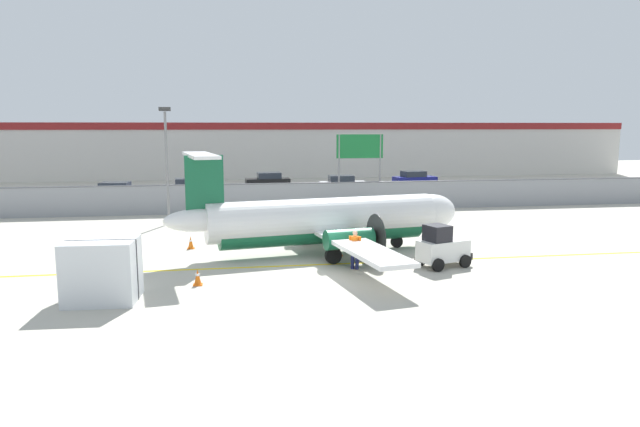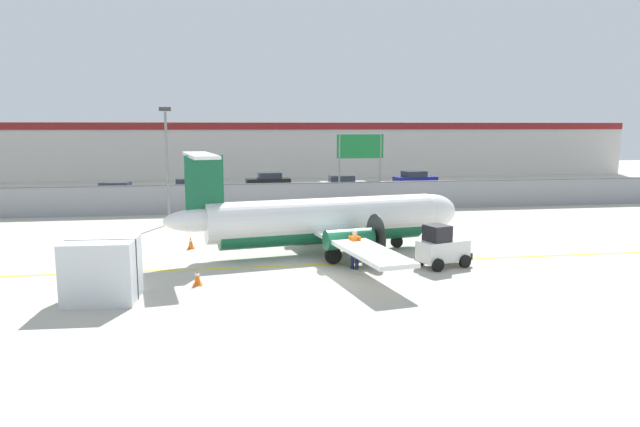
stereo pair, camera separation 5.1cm
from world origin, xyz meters
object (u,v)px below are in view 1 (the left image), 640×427
ground_crew_worker (355,248)px  parked_car_1 (190,188)px  parked_car_3 (342,184)px  traffic_cone_near_left (339,249)px  highway_sign (360,152)px  parked_car_2 (268,181)px  parked_car_0 (117,192)px  cargo_container (102,271)px  baggage_tug (442,248)px  apron_light_pole (167,156)px  parked_car_4 (414,179)px  traffic_cone_far_left (198,277)px  commuter_airplane (328,220)px  traffic_cone_near_right (191,243)px

ground_crew_worker → parked_car_1: bearing=-133.5°
parked_car_3 → traffic_cone_near_left: bearing=-100.6°
highway_sign → parked_car_1: bearing=151.2°
parked_car_2 → highway_sign: 14.18m
ground_crew_worker → parked_car_2: same height
parked_car_0 → highway_sign: (18.74, -4.79, 3.24)m
ground_crew_worker → cargo_container: size_ratio=0.68×
baggage_tug → apron_light_pole: (-12.97, 13.21, 3.45)m
ground_crew_worker → parked_car_3: size_ratio=0.40×
traffic_cone_near_left → apron_light_pole: apron_light_pole is taller
cargo_container → parked_car_4: cargo_container is taller
traffic_cone_far_left → parked_car_3: (11.42, 28.43, 0.58)m
parked_car_2 → parked_car_3: 7.76m
commuter_airplane → traffic_cone_far_left: size_ratio=25.05×
commuter_airplane → cargo_container: size_ratio=6.43×
baggage_tug → parked_car_2: (-5.48, 31.45, 0.04)m
cargo_container → highway_sign: 26.37m
baggage_tug → traffic_cone_near_left: (-4.08, 2.84, -0.54)m
parked_car_1 → cargo_container: bearing=-98.5°
highway_sign → parked_car_0: bearing=165.7°
parked_car_0 → parked_car_4: (27.10, 7.13, 0.00)m
parked_car_3 → parked_car_2: bearing=147.1°
parked_car_1 → traffic_cone_far_left: bearing=-92.1°
traffic_cone_far_left → apron_light_pole: 15.27m
highway_sign → baggage_tug: bearing=-92.0°
cargo_container → parked_car_1: bearing=90.6°
traffic_cone_near_left → traffic_cone_far_left: (-6.38, -4.16, 0.00)m
traffic_cone_near_right → ground_crew_worker: bearing=-36.4°
traffic_cone_far_left → traffic_cone_near_right: bearing=95.7°
traffic_cone_near_left → apron_light_pole: bearing=130.6°
highway_sign → apron_light_pole: bearing=-156.7°
parked_car_1 → highway_sign: size_ratio=0.79×
traffic_cone_near_left → parked_car_0: parked_car_0 is taller
cargo_container → traffic_cone_far_left: (3.19, 1.52, -0.79)m
traffic_cone_far_left → baggage_tug: bearing=7.2°
parked_car_0 → parked_car_4: bearing=20.4°
baggage_tug → traffic_cone_near_left: 5.00m
ground_crew_worker → parked_car_3: (4.84, 26.95, -0.06)m
baggage_tug → traffic_cone_far_left: (-10.46, -1.32, -0.54)m
ground_crew_worker → traffic_cone_near_right: ground_crew_worker is taller
baggage_tug → highway_sign: highway_sign is taller
commuter_airplane → parked_car_0: commuter_airplane is taller
traffic_cone_near_right → parked_car_0: parked_car_0 is taller
cargo_container → apron_light_pole: 16.38m
parked_car_0 → parked_car_4: same height
traffic_cone_near_left → traffic_cone_near_right: size_ratio=1.00×
traffic_cone_far_left → parked_car_0: size_ratio=0.15×
parked_car_3 → parked_car_4: (8.08, 3.89, 0.00)m
commuter_airplane → parked_car_3: 24.21m
ground_crew_worker → highway_sign: (4.56, 18.92, 3.19)m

